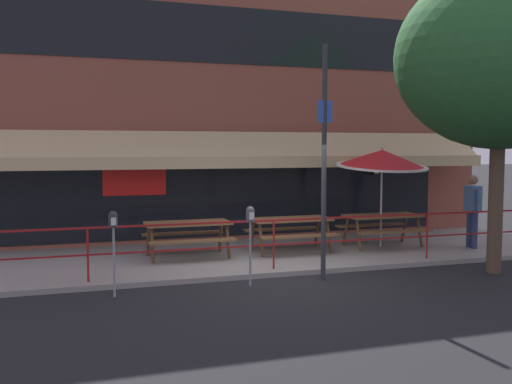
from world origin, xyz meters
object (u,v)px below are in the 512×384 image
(street_sign_pole, at_px, (324,161))
(parking_meter_near, at_px, (113,228))
(picnic_table_left, at_px, (188,229))
(picnic_table_centre, at_px, (290,225))
(picnic_table_right, at_px, (383,221))
(parking_meter_far, at_px, (250,222))
(street_tree_curbside, at_px, (509,46))
(pedestrian_walking, at_px, (473,207))
(patio_umbrella_right, at_px, (382,159))

(street_sign_pole, bearing_deg, parking_meter_near, -179.19)
(picnic_table_left, relative_size, picnic_table_centre, 1.00)
(picnic_table_right, xyz_separation_m, parking_meter_near, (-6.36, -2.37, 0.44))
(parking_meter_near, height_order, parking_meter_far, same)
(parking_meter_far, distance_m, street_tree_curbside, 5.97)
(street_sign_pole, bearing_deg, picnic_table_right, 41.70)
(street_tree_curbside, bearing_deg, pedestrian_walking, 65.40)
(street_sign_pole, bearing_deg, patio_umbrella_right, 42.72)
(picnic_table_centre, xyz_separation_m, parking_meter_near, (-4.03, -2.41, 0.44))
(parking_meter_near, distance_m, street_sign_pole, 3.91)
(picnic_table_centre, xyz_separation_m, street_sign_pole, (-0.27, -2.36, 1.50))
(picnic_table_left, xyz_separation_m, patio_umbrella_right, (4.65, -0.02, 1.47))
(picnic_table_left, bearing_deg, parking_meter_far, -75.53)
(picnic_table_left, bearing_deg, picnic_table_centre, -1.38)
(picnic_table_right, bearing_deg, pedestrian_walking, -22.14)
(parking_meter_near, relative_size, street_sign_pole, 0.33)
(picnic_table_centre, relative_size, patio_umbrella_right, 0.75)
(picnic_table_centre, distance_m, pedestrian_walking, 4.34)
(picnic_table_left, bearing_deg, parking_meter_near, -124.63)
(picnic_table_right, xyz_separation_m, patio_umbrella_right, (0.00, 0.08, 1.47))
(picnic_table_centre, height_order, patio_umbrella_right, patio_umbrella_right)
(picnic_table_right, height_order, parking_meter_far, parking_meter_far)
(parking_meter_far, height_order, street_tree_curbside, street_tree_curbside)
(parking_meter_far, bearing_deg, patio_umbrella_right, 31.23)
(parking_meter_near, distance_m, street_tree_curbside, 8.03)
(pedestrian_walking, bearing_deg, street_sign_pole, -161.23)
(picnic_table_centre, xyz_separation_m, street_tree_curbside, (3.30, -2.89, 3.67))
(picnic_table_right, xyz_separation_m, street_tree_curbside, (0.97, -2.84, 3.67))
(street_sign_pole, bearing_deg, parking_meter_far, -178.37)
(picnic_table_left, height_order, parking_meter_far, parking_meter_far)
(patio_umbrella_right, distance_m, street_sign_pole, 3.53)
(patio_umbrella_right, relative_size, pedestrian_walking, 1.40)
(patio_umbrella_right, relative_size, parking_meter_far, 1.68)
(parking_meter_near, bearing_deg, picnic_table_centre, 30.89)
(parking_meter_near, bearing_deg, parking_meter_far, 0.31)
(pedestrian_walking, xyz_separation_m, street_sign_pole, (-4.51, -1.53, 1.15))
(parking_meter_near, bearing_deg, street_tree_curbside, -3.70)
(picnic_table_right, relative_size, street_tree_curbside, 0.28)
(picnic_table_right, relative_size, patio_umbrella_right, 0.75)
(pedestrian_walking, bearing_deg, parking_meter_far, -165.15)
(patio_umbrella_right, bearing_deg, pedestrian_walking, -24.26)
(patio_umbrella_right, height_order, pedestrian_walking, patio_umbrella_right)
(parking_meter_far, bearing_deg, picnic_table_centre, 54.79)
(picnic_table_left, distance_m, street_tree_curbside, 7.34)
(picnic_table_right, height_order, street_sign_pole, street_sign_pole)
(picnic_table_left, distance_m, pedestrian_walking, 6.64)
(street_tree_curbside, bearing_deg, parking_meter_near, 176.30)
(parking_meter_far, xyz_separation_m, street_sign_pole, (1.42, 0.04, 1.06))
(patio_umbrella_right, distance_m, parking_meter_near, 6.89)
(picnic_table_centre, height_order, street_tree_curbside, street_tree_curbside)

